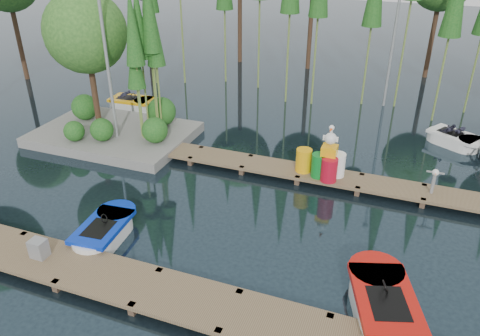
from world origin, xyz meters
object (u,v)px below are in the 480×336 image
(boat_red, at_px, (383,305))
(yellow_barrel, at_px, (304,160))
(boat_yellow_far, at_px, (132,103))
(drum_cluster, at_px, (329,163))
(utility_cabinet, at_px, (39,248))
(boat_blue, at_px, (104,232))
(island, at_px, (103,60))

(boat_red, relative_size, yellow_barrel, 3.92)
(boat_yellow_far, height_order, drum_cluster, drum_cluster)
(boat_red, relative_size, utility_cabinet, 6.41)
(yellow_barrel, relative_size, drum_cluster, 0.44)
(boat_yellow_far, bearing_deg, boat_blue, -43.93)
(boat_yellow_far, relative_size, yellow_barrel, 3.09)
(drum_cluster, bearing_deg, boat_blue, -134.88)
(boat_yellow_far, bearing_deg, island, -54.80)
(boat_blue, xyz_separation_m, boat_red, (7.65, -0.18, 0.05))
(island, bearing_deg, utility_cabinet, -67.95)
(boat_blue, distance_m, boat_red, 7.65)
(boat_blue, distance_m, yellow_barrel, 6.99)
(drum_cluster, bearing_deg, yellow_barrel, 170.38)
(island, xyz_separation_m, yellow_barrel, (8.39, -0.79, -2.47))
(island, distance_m, boat_yellow_far, 4.30)
(boat_yellow_far, bearing_deg, yellow_barrel, -4.28)
(boat_red, bearing_deg, drum_cluster, 95.21)
(utility_cabinet, bearing_deg, drum_cluster, 48.24)
(boat_red, bearing_deg, island, 132.81)
(boat_yellow_far, height_order, utility_cabinet, boat_yellow_far)
(island, height_order, boat_yellow_far, island)
(yellow_barrel, bearing_deg, boat_blue, -128.84)
(island, xyz_separation_m, boat_red, (11.66, -6.41, -2.90))
(boat_blue, xyz_separation_m, yellow_barrel, (4.38, 5.44, 0.47))
(boat_red, height_order, boat_yellow_far, boat_yellow_far)
(island, height_order, boat_red, island)
(utility_cabinet, bearing_deg, island, 112.05)
(boat_red, bearing_deg, boat_yellow_far, 124.82)
(boat_red, distance_m, yellow_barrel, 6.52)
(boat_red, xyz_separation_m, utility_cabinet, (-8.51, -1.38, 0.26))
(boat_yellow_far, bearing_deg, utility_cabinet, -51.34)
(island, distance_m, boat_red, 13.62)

